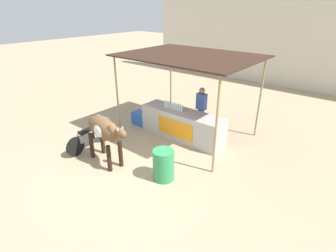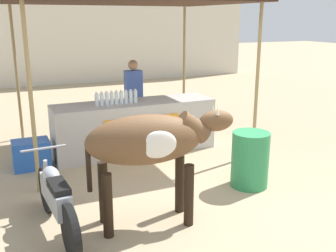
{
  "view_description": "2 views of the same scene",
  "coord_description": "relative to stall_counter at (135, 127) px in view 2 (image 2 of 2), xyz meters",
  "views": [
    {
      "loc": [
        4.74,
        -4.36,
        4.17
      ],
      "look_at": [
        0.42,
        0.93,
        1.0
      ],
      "focal_mm": 28.0,
      "sensor_mm": 36.0,
      "label": 1
    },
    {
      "loc": [
        -2.34,
        -4.54,
        2.45
      ],
      "look_at": [
        0.13,
        0.96,
        0.79
      ],
      "focal_mm": 42.0,
      "sensor_mm": 36.0,
      "label": 2
    }
  ],
  "objects": [
    {
      "name": "stall_awning",
      "position": [
        0.0,
        0.3,
        2.16
      ],
      "size": [
        4.2,
        3.2,
        2.76
      ],
      "color": "#382319",
      "rests_on": "ground"
    },
    {
      "name": "motorcycle_parked",
      "position": [
        -1.82,
        -2.37,
        -0.05
      ],
      "size": [
        0.55,
        1.8,
        0.9
      ],
      "color": "black",
      "rests_on": "ground"
    },
    {
      "name": "water_bottle_row",
      "position": [
        -0.35,
        -0.05,
        0.59
      ],
      "size": [
        0.79,
        0.07,
        0.25
      ],
      "color": "silver",
      "rests_on": "stall_counter"
    },
    {
      "name": "ground_plane",
      "position": [
        0.0,
        -2.2,
        -0.48
      ],
      "size": [
        60.0,
        60.0,
        0.0
      ],
      "primitive_type": "plane",
      "color": "tan"
    },
    {
      "name": "cow",
      "position": [
        -0.72,
        -2.64,
        0.55
      ],
      "size": [
        1.85,
        0.71,
        1.44
      ],
      "color": "brown",
      "rests_on": "ground"
    },
    {
      "name": "water_barrel",
      "position": [
        1.04,
        -2.21,
        -0.06
      ],
      "size": [
        0.56,
        0.56,
        0.84
      ],
      "primitive_type": "cylinder",
      "color": "#2D8C51",
      "rests_on": "ground"
    },
    {
      "name": "stall_counter",
      "position": [
        0.0,
        0.0,
        0.0
      ],
      "size": [
        3.0,
        0.82,
        0.96
      ],
      "color": "#B2ADA8",
      "rests_on": "ground"
    },
    {
      "name": "cooler_box",
      "position": [
        -1.88,
        -0.1,
        -0.24
      ],
      "size": [
        0.6,
        0.44,
        0.48
      ],
      "primitive_type": "cube",
      "color": "blue",
      "rests_on": "ground"
    },
    {
      "name": "building_wall_far",
      "position": [
        0.0,
        8.72,
        2.05
      ],
      "size": [
        16.0,
        0.5,
        5.05
      ],
      "primitive_type": "cube",
      "color": "beige",
      "rests_on": "ground"
    },
    {
      "name": "vendor_behind_counter",
      "position": [
        0.25,
        0.75,
        0.37
      ],
      "size": [
        0.34,
        0.22,
        1.65
      ],
      "color": "#383842",
      "rests_on": "ground"
    }
  ]
}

